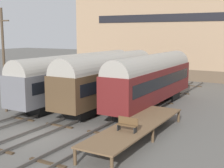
{
  "coord_description": "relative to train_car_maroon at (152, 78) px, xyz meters",
  "views": [
    {
      "loc": [
        15.54,
        -15.74,
        7.35
      ],
      "look_at": [
        0.0,
        11.5,
        2.2
      ],
      "focal_mm": 50.0,
      "sensor_mm": 36.0,
      "label": 1
    }
  ],
  "objects": [
    {
      "name": "ground_plane",
      "position": [
        -4.04,
        -12.23,
        -3.04
      ],
      "size": [
        200.0,
        200.0,
        0.0
      ],
      "primitive_type": "plane",
      "color": "#56544F"
    },
    {
      "name": "track_middle",
      "position": [
        -4.04,
        -12.23,
        -2.9
      ],
      "size": [
        2.6,
        60.0,
        0.26
      ],
      "color": "#4C4742",
      "rests_on": "ground"
    },
    {
      "name": "track_right",
      "position": [
        0.0,
        -12.23,
        -2.9
      ],
      "size": [
        2.6,
        60.0,
        0.26
      ],
      "color": "#4C4742",
      "rests_on": "ground"
    },
    {
      "name": "train_car_maroon",
      "position": [
        0.0,
        0.0,
        0.0
      ],
      "size": [
        2.84,
        15.57,
        5.32
      ],
      "color": "black",
      "rests_on": "ground"
    },
    {
      "name": "train_car_grey",
      "position": [
        -8.09,
        -0.73,
        -0.09
      ],
      "size": [
        2.9,
        18.86,
        5.17
      ],
      "color": "black",
      "rests_on": "ground"
    },
    {
      "name": "train_car_brown",
      "position": [
        -4.04,
        -1.45,
        -0.01
      ],
      "size": [
        3.11,
        15.23,
        5.37
      ],
      "color": "black",
      "rests_on": "ground"
    },
    {
      "name": "station_platform",
      "position": [
        2.66,
        -8.98,
        -2.05
      ],
      "size": [
        2.68,
        11.53,
        1.08
      ],
      "color": "brown",
      "rests_on": "ground"
    },
    {
      "name": "bench",
      "position": [
        2.76,
        -10.66,
        -1.48
      ],
      "size": [
        1.4,
        0.4,
        0.91
      ],
      "color": "brown",
      "rests_on": "station_platform"
    },
    {
      "name": "utility_pole",
      "position": [
        -11.39,
        -8.0,
        1.91
      ],
      "size": [
        1.8,
        0.24,
        9.59
      ],
      "color": "#473828",
      "rests_on": "ground"
    },
    {
      "name": "warehouse_building",
      "position": [
        -6.39,
        24.27,
        5.74
      ],
      "size": [
        33.08,
        10.29,
        17.57
      ],
      "color": "brown",
      "rests_on": "ground"
    }
  ]
}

